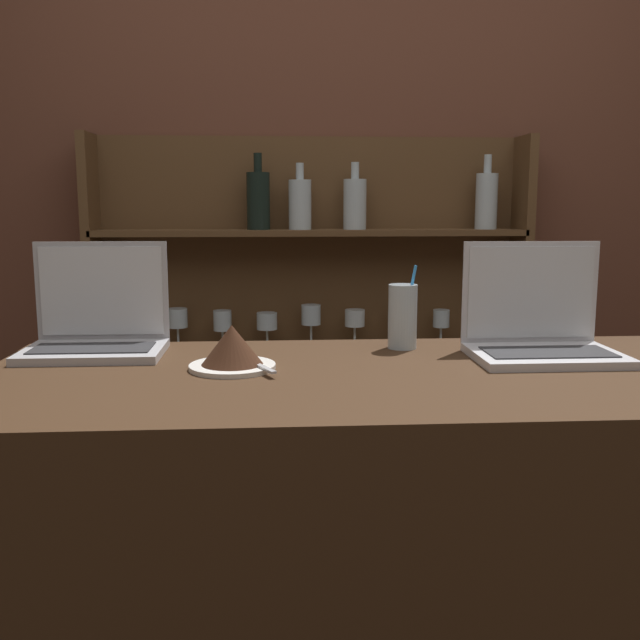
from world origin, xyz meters
TOP-DOWN VIEW (x-y plane):
  - bar_counter at (0.00, 0.34)m, footprint 1.69×0.68m
  - back_wall at (0.00, 1.53)m, footprint 7.00×0.06m
  - back_shelf at (-0.13, 1.45)m, footprint 1.49×0.18m
  - laptop_near at (-0.66, 0.57)m, footprint 0.30×0.21m
  - laptop_far at (0.32, 0.47)m, footprint 0.31×0.22m
  - cake_plate at (-0.35, 0.39)m, footprint 0.18×0.18m
  - water_glass at (0.03, 0.57)m, footprint 0.07×0.07m

SIDE VIEW (x-z plane):
  - bar_counter at x=0.00m, z-range 0.00..1.07m
  - back_shelf at x=-0.13m, z-range 0.05..1.68m
  - cake_plate at x=-0.35m, z-range 1.06..1.15m
  - laptop_far at x=0.32m, z-range 1.00..1.24m
  - laptop_near at x=-0.66m, z-range 1.00..1.24m
  - water_glass at x=0.03m, z-range 1.04..1.24m
  - back_wall at x=0.00m, z-range 0.00..2.70m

